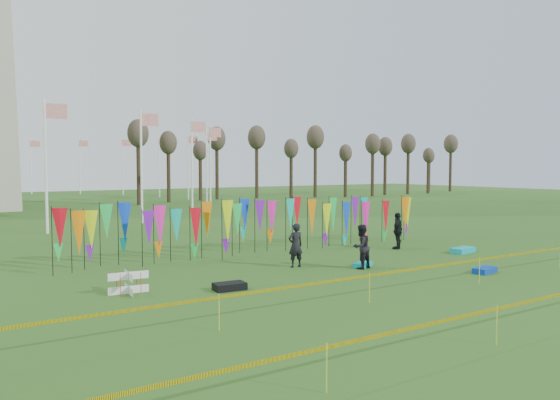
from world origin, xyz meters
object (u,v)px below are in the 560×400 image
kite_bag_turquoise (363,265)px  box_kite (129,283)px  person_left (296,245)px  person_right (398,231)px  kite_bag_blue (485,270)px  kite_bag_black (230,286)px  kite_bag_teal (463,250)px  person_mid (361,247)px

kite_bag_turquoise → box_kite: bearing=176.9°
person_left → person_right: (6.87, 1.23, 0.01)m
kite_bag_turquoise → kite_bag_blue: 4.58m
kite_bag_blue → kite_bag_black: kite_bag_black is taller
person_left → person_right: 6.98m
box_kite → kite_bag_teal: bearing=-1.2°
kite_bag_teal → person_mid: bearing=-176.5°
person_left → kite_bag_turquoise: size_ratio=1.83×
kite_bag_black → box_kite: bearing=157.4°
box_kite → person_left: (7.01, 0.94, 0.52)m
person_mid → kite_bag_teal: bearing=174.2°
person_left → kite_bag_blue: (5.31, -4.86, -0.77)m
kite_bag_turquoise → kite_bag_black: kite_bag_black is taller
person_left → kite_bag_black: size_ratio=1.71×
box_kite → kite_bag_black: 3.18m
box_kite → kite_bag_blue: box_kite is taller
person_left → box_kite: bearing=12.4°
kite_bag_turquoise → kite_bag_teal: kite_bag_teal is taller
person_mid → kite_bag_black: size_ratio=1.70×
kite_bag_turquoise → kite_bag_blue: bearing=-48.5°
kite_bag_turquoise → person_mid: bearing=-142.0°
person_left → person_right: bearing=-165.0°
person_left → kite_bag_turquoise: (2.27, -1.43, -0.78)m
kite_bag_turquoise → kite_bag_black: size_ratio=0.94×
person_left → person_mid: person_left is taller
box_kite → person_left: size_ratio=0.41×
box_kite → kite_bag_blue: 12.94m
box_kite → kite_bag_black: (2.93, -1.22, -0.24)m
person_mid → person_right: 5.69m
person_mid → box_kite: bearing=-14.0°
person_left → person_right: size_ratio=0.99×
kite_bag_teal → person_left: bearing=171.6°
kite_bag_black → kite_bag_teal: size_ratio=0.79×
person_mid → kite_bag_blue: size_ratio=1.74×
person_mid → kite_bag_turquoise: bearing=-151.3°
kite_bag_teal → person_right: bearing=124.3°
person_right → kite_bag_black: size_ratio=1.74×
person_left → kite_bag_turquoise: 2.80m
person_mid → kite_bag_black: (-6.05, -0.49, -0.75)m
person_left → person_mid: size_ratio=1.01×
box_kite → person_mid: 9.02m
kite_bag_turquoise → person_right: bearing=30.1°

